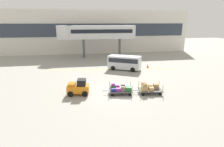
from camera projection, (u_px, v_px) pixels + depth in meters
ground_plane at (116, 93)px, 18.59m from camera, size 120.00×120.00×0.00m
apron_lead_line at (112, 70)px, 27.76m from camera, size 19.54×3.10×0.01m
terminal_building at (94, 32)px, 41.92m from camera, size 44.83×2.51×9.58m
jet_bridge at (93, 32)px, 36.10m from camera, size 15.40×3.00×6.35m
baggage_tug at (78, 87)px, 17.97m from camera, size 2.23×1.47×1.58m
baggage_cart_lead at (121, 89)px, 18.24m from camera, size 3.07×1.69×1.10m
baggage_cart_middle at (149, 88)px, 18.41m from camera, size 3.07×1.69×1.11m
shuttle_van at (124, 62)px, 27.44m from camera, size 5.11×4.01×2.10m
safety_cone_near at (148, 66)px, 28.89m from camera, size 0.36×0.36×0.55m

